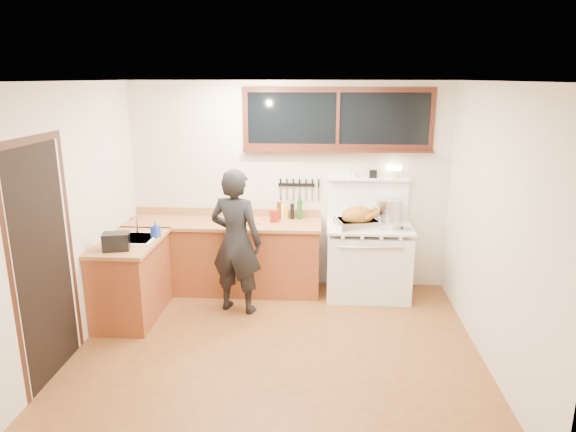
# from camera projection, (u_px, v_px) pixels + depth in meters

# --- Properties ---
(ground_plane) EXTENTS (4.00, 3.50, 0.02)m
(ground_plane) POSITION_uv_depth(u_px,v_px,m) (278.00, 349.00, 5.16)
(ground_plane) COLOR brown
(room_shell) EXTENTS (4.10, 3.60, 2.65)m
(room_shell) POSITION_uv_depth(u_px,v_px,m) (277.00, 188.00, 4.72)
(room_shell) COLOR beige
(room_shell) RESTS_ON ground
(counter_back) EXTENTS (2.44, 0.64, 1.00)m
(counter_back) POSITION_uv_depth(u_px,v_px,m) (224.00, 256.00, 6.48)
(counter_back) COLOR brown
(counter_back) RESTS_ON ground
(counter_left) EXTENTS (0.64, 1.09, 0.90)m
(counter_left) POSITION_uv_depth(u_px,v_px,m) (131.00, 279.00, 5.75)
(counter_left) COLOR brown
(counter_left) RESTS_ON ground
(sink_unit) EXTENTS (0.50, 0.45, 0.37)m
(sink_unit) POSITION_uv_depth(u_px,v_px,m) (132.00, 243.00, 5.71)
(sink_unit) COLOR white
(sink_unit) RESTS_ON counter_left
(vintage_stove) EXTENTS (1.02, 0.74, 1.59)m
(vintage_stove) POSITION_uv_depth(u_px,v_px,m) (368.00, 259.00, 6.33)
(vintage_stove) COLOR white
(vintage_stove) RESTS_ON ground
(back_window) EXTENTS (2.32, 0.13, 0.77)m
(back_window) POSITION_uv_depth(u_px,v_px,m) (338.00, 126.00, 6.23)
(back_window) COLOR black
(back_window) RESTS_ON room_shell
(left_doorway) EXTENTS (0.02, 1.04, 2.17)m
(left_doorway) POSITION_uv_depth(u_px,v_px,m) (44.00, 261.00, 4.47)
(left_doorway) COLOR black
(left_doorway) RESTS_ON ground
(knife_strip) EXTENTS (0.52, 0.03, 0.28)m
(knife_strip) POSITION_uv_depth(u_px,v_px,m) (298.00, 186.00, 6.47)
(knife_strip) COLOR black
(knife_strip) RESTS_ON room_shell
(man) EXTENTS (0.70, 0.55, 1.68)m
(man) POSITION_uv_depth(u_px,v_px,m) (236.00, 241.00, 5.80)
(man) COLOR black
(man) RESTS_ON ground
(soap_bottle) EXTENTS (0.11, 0.11, 0.19)m
(soap_bottle) POSITION_uv_depth(u_px,v_px,m) (155.00, 229.00, 5.73)
(soap_bottle) COLOR #2140A6
(soap_bottle) RESTS_ON counter_left
(toaster) EXTENTS (0.30, 0.24, 0.18)m
(toaster) POSITION_uv_depth(u_px,v_px,m) (116.00, 241.00, 5.30)
(toaster) COLOR black
(toaster) RESTS_ON counter_left
(cutting_board) EXTENTS (0.42, 0.36, 0.13)m
(cutting_board) POSITION_uv_depth(u_px,v_px,m) (243.00, 218.00, 6.32)
(cutting_board) COLOR #A96F43
(cutting_board) RESTS_ON counter_back
(roast_turkey) EXTENTS (0.57, 0.48, 0.26)m
(roast_turkey) POSITION_uv_depth(u_px,v_px,m) (358.00, 219.00, 6.09)
(roast_turkey) COLOR silver
(roast_turkey) RESTS_ON vintage_stove
(stockpot) EXTENTS (0.39, 0.39, 0.29)m
(stockpot) POSITION_uv_depth(u_px,v_px,m) (388.00, 211.00, 6.30)
(stockpot) COLOR silver
(stockpot) RESTS_ON vintage_stove
(saucepan) EXTENTS (0.18, 0.30, 0.13)m
(saucepan) POSITION_uv_depth(u_px,v_px,m) (370.00, 217.00, 6.33)
(saucepan) COLOR silver
(saucepan) RESTS_ON vintage_stove
(pot_lid) EXTENTS (0.28, 0.28, 0.04)m
(pot_lid) POSITION_uv_depth(u_px,v_px,m) (402.00, 229.00, 6.02)
(pot_lid) COLOR silver
(pot_lid) RESTS_ON vintage_stove
(coffee_tin) EXTENTS (0.12, 0.11, 0.15)m
(coffee_tin) POSITION_uv_depth(u_px,v_px,m) (274.00, 216.00, 6.33)
(coffee_tin) COLOR maroon
(coffee_tin) RESTS_ON counter_back
(pitcher) EXTENTS (0.11, 0.11, 0.16)m
(pitcher) POSITION_uv_depth(u_px,v_px,m) (283.00, 212.00, 6.51)
(pitcher) COLOR white
(pitcher) RESTS_ON counter_back
(bottle_cluster) EXTENTS (0.32, 0.06, 0.25)m
(bottle_cluster) POSITION_uv_depth(u_px,v_px,m) (290.00, 211.00, 6.46)
(bottle_cluster) COLOR black
(bottle_cluster) RESTS_ON counter_back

